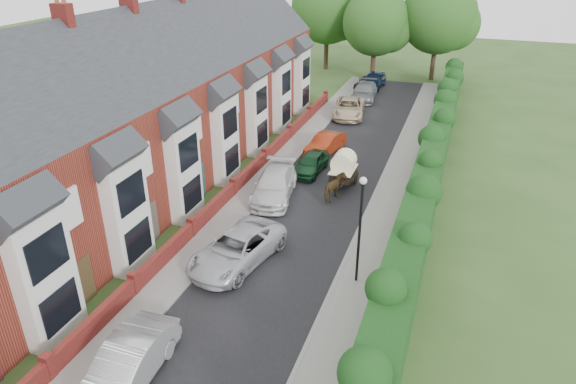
% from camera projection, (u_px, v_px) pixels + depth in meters
% --- Properties ---
extents(ground, '(140.00, 140.00, 0.00)m').
position_uv_depth(ground, '(250.00, 322.00, 20.47)').
color(ground, '#2D4C1E').
rests_on(ground, ground).
extents(road, '(6.00, 58.00, 0.02)m').
position_uv_depth(road, '(317.00, 200.00, 29.89)').
color(road, black).
rests_on(road, ground).
extents(pavement_hedge_side, '(2.20, 58.00, 0.12)m').
position_uv_depth(pavement_hedge_side, '(387.00, 211.00, 28.64)').
color(pavement_hedge_side, gray).
rests_on(pavement_hedge_side, ground).
extents(pavement_house_side, '(1.70, 58.00, 0.12)m').
position_uv_depth(pavement_house_side, '(256.00, 190.00, 31.01)').
color(pavement_house_side, gray).
rests_on(pavement_house_side, ground).
extents(kerb_hedge_side, '(0.18, 58.00, 0.13)m').
position_uv_depth(kerb_hedge_side, '(369.00, 208.00, 28.95)').
color(kerb_hedge_side, gray).
rests_on(kerb_hedge_side, ground).
extents(kerb_house_side, '(0.18, 58.00, 0.13)m').
position_uv_depth(kerb_house_side, '(268.00, 191.00, 30.77)').
color(kerb_house_side, gray).
rests_on(kerb_house_side, ground).
extents(hedge, '(2.10, 58.00, 2.85)m').
position_uv_depth(hedge, '(423.00, 191.00, 27.41)').
color(hedge, black).
rests_on(hedge, ground).
extents(terrace_row, '(9.05, 40.50, 11.50)m').
position_uv_depth(terrace_row, '(145.00, 113.00, 30.13)').
color(terrace_row, maroon).
rests_on(terrace_row, ground).
extents(garden_wall_row, '(0.35, 40.35, 1.10)m').
position_uv_depth(garden_wall_row, '(234.00, 188.00, 30.29)').
color(garden_wall_row, maroon).
rests_on(garden_wall_row, ground).
extents(lamppost, '(0.32, 0.32, 5.16)m').
position_uv_depth(lamppost, '(361.00, 218.00, 21.35)').
color(lamppost, black).
rests_on(lamppost, ground).
extents(tree_far_left, '(7.14, 6.80, 9.29)m').
position_uv_depth(tree_far_left, '(379.00, 24.00, 52.49)').
color(tree_far_left, '#332316').
rests_on(tree_far_left, ground).
extents(tree_far_right, '(7.98, 7.60, 10.31)m').
position_uv_depth(tree_far_right, '(443.00, 18.00, 52.10)').
color(tree_far_right, '#332316').
rests_on(tree_far_right, ground).
extents(tree_far_back, '(8.40, 8.00, 10.82)m').
position_uv_depth(tree_far_back, '(331.00, 9.00, 56.38)').
color(tree_far_back, '#332316').
rests_on(tree_far_back, ground).
extents(car_silver_a, '(1.89, 4.83, 1.56)m').
position_uv_depth(car_silver_a, '(127.00, 365.00, 17.39)').
color(car_silver_a, '#A0A0A4').
rests_on(car_silver_a, ground).
extents(car_silver_b, '(3.58, 5.88, 1.52)m').
position_uv_depth(car_silver_b, '(237.00, 249.00, 23.88)').
color(car_silver_b, '#BABBC2').
rests_on(car_silver_b, ground).
extents(car_white, '(3.07, 5.63, 1.55)m').
position_uv_depth(car_white, '(274.00, 185.00, 29.95)').
color(car_white, silver).
rests_on(car_white, ground).
extents(car_green, '(1.77, 3.90, 1.30)m').
position_uv_depth(car_green, '(311.00, 163.00, 33.16)').
color(car_green, '#10361B').
rests_on(car_green, ground).
extents(car_red, '(2.25, 4.34, 1.36)m').
position_uv_depth(car_red, '(325.00, 144.00, 36.12)').
color(car_red, maroon).
rests_on(car_red, ground).
extents(car_beige, '(3.27, 5.64, 1.48)m').
position_uv_depth(car_beige, '(349.00, 108.00, 43.48)').
color(car_beige, beige).
rests_on(car_beige, ground).
extents(car_grey, '(2.53, 5.34, 1.50)m').
position_uv_depth(car_grey, '(364.00, 91.00, 48.01)').
color(car_grey, slate).
rests_on(car_grey, ground).
extents(car_black, '(2.52, 4.18, 1.33)m').
position_uv_depth(car_black, '(368.00, 82.00, 51.59)').
color(car_black, black).
rests_on(car_black, ground).
extents(horse, '(1.13, 1.93, 1.53)m').
position_uv_depth(horse, '(335.00, 188.00, 29.60)').
color(horse, '#443219').
rests_on(horse, ground).
extents(horse_cart, '(1.44, 3.19, 2.30)m').
position_uv_depth(horse_cart, '(344.00, 167.00, 31.00)').
color(horse_cart, black).
rests_on(horse_cart, ground).
extents(car_extra_far, '(2.07, 4.72, 1.58)m').
position_uv_depth(car_extra_far, '(374.00, 80.00, 51.64)').
color(car_extra_far, black).
rests_on(car_extra_far, ground).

